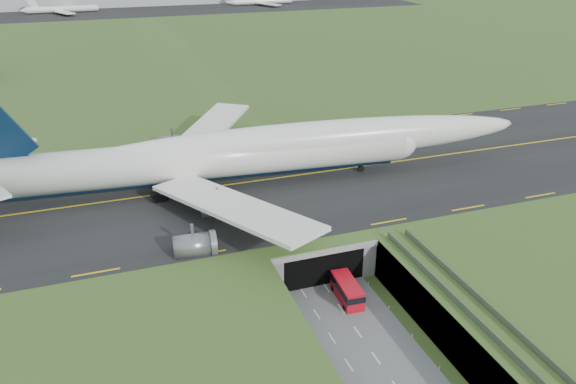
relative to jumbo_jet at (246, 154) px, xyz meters
name	(u,v)px	position (x,y,z in m)	size (l,w,h in m)	color
ground	(347,319)	(4.32, -32.58, -11.64)	(900.00, 900.00, 0.00)	#394F1F
airfield_deck	(349,300)	(4.32, -32.58, -8.64)	(800.00, 800.00, 6.00)	gray
trench_road	(374,356)	(4.32, -40.08, -11.54)	(12.00, 75.00, 0.20)	slate
taxiway	(270,179)	(4.32, 0.42, -5.55)	(800.00, 44.00, 0.18)	black
tunnel_portal	(303,236)	(4.32, -15.87, -8.30)	(17.00, 22.30, 6.00)	gray
guideway	(526,366)	(15.32, -51.69, -6.32)	(3.00, 53.00, 7.05)	#A8A8A3
jumbo_jet	(246,154)	(0.00, 0.00, 0.00)	(99.72, 63.03, 20.92)	white
shuttle_tram	(347,290)	(5.97, -28.67, -10.09)	(2.96, 6.93, 2.79)	red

